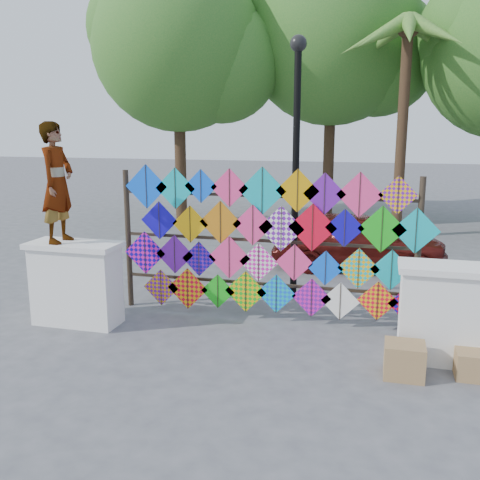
# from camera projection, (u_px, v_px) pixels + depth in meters

# --- Properties ---
(ground) EXTENTS (80.00, 80.00, 0.00)m
(ground) POSITION_uv_depth(u_px,v_px,m) (251.00, 335.00, 7.81)
(ground) COLOR slate
(ground) RESTS_ON ground
(parapet_left) EXTENTS (1.40, 0.65, 1.28)m
(parapet_left) POSITION_uv_depth(u_px,v_px,m) (76.00, 283.00, 8.16)
(parapet_left) COLOR white
(parapet_left) RESTS_ON ground
(parapet_right) EXTENTS (1.40, 0.65, 1.28)m
(parapet_right) POSITION_uv_depth(u_px,v_px,m) (453.00, 314.00, 6.82)
(parapet_right) COLOR white
(parapet_right) RESTS_ON ground
(kite_rack) EXTENTS (4.96, 0.24, 2.41)m
(kite_rack) POSITION_uv_depth(u_px,v_px,m) (267.00, 243.00, 8.22)
(kite_rack) COLOR #2D2319
(kite_rack) RESTS_ON ground
(tree_west) EXTENTS (5.85, 5.20, 8.01)m
(tree_west) POSITION_uv_depth(u_px,v_px,m) (181.00, 47.00, 16.33)
(tree_west) COLOR #442E1D
(tree_west) RESTS_ON ground
(tree_mid) EXTENTS (6.30, 5.60, 8.61)m
(tree_mid) POSITION_uv_depth(u_px,v_px,m) (336.00, 37.00, 17.02)
(tree_mid) COLOR #442E1D
(tree_mid) RESTS_ON ground
(palm_tree) EXTENTS (3.62, 3.62, 5.83)m
(palm_tree) POSITION_uv_depth(u_px,v_px,m) (407.00, 49.00, 13.80)
(palm_tree) COLOR #442E1D
(palm_tree) RESTS_ON ground
(vendor_woman) EXTENTS (0.45, 0.66, 1.78)m
(vendor_woman) POSITION_uv_depth(u_px,v_px,m) (57.00, 183.00, 7.90)
(vendor_woman) COLOR #99999E
(vendor_woman) RESTS_ON parapet_left
(sedan) EXTENTS (3.71, 1.69, 1.23)m
(sedan) POSITION_uv_depth(u_px,v_px,m) (358.00, 240.00, 11.37)
(sedan) COLOR #53120E
(sedan) RESTS_ON ground
(lamppost) EXTENTS (0.28, 0.28, 4.46)m
(lamppost) POSITION_uv_depth(u_px,v_px,m) (296.00, 144.00, 9.07)
(lamppost) COLOR black
(lamppost) RESTS_ON ground
(cardboard_box_near) EXTENTS (0.48, 0.42, 0.42)m
(cardboard_box_near) POSITION_uv_depth(u_px,v_px,m) (404.00, 360.00, 6.48)
(cardboard_box_near) COLOR tan
(cardboard_box_near) RESTS_ON ground
(cardboard_box_far) EXTENTS (0.40, 0.37, 0.33)m
(cardboard_box_far) POSITION_uv_depth(u_px,v_px,m) (472.00, 365.00, 6.46)
(cardboard_box_far) COLOR tan
(cardboard_box_far) RESTS_ON ground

